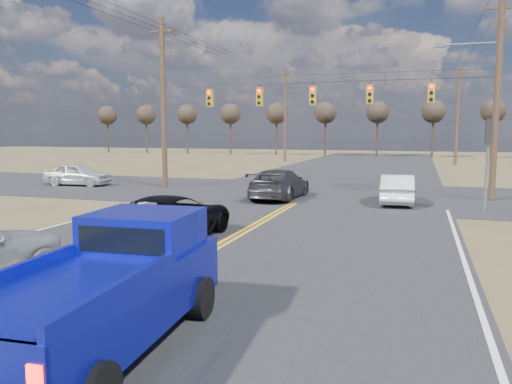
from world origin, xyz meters
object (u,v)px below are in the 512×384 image
(pickup_truck, at_px, (109,289))
(cross_car_west, at_px, (78,174))
(white_car_queue, at_px, (397,189))
(dgrey_car_queue, at_px, (280,184))
(black_suv, at_px, (170,217))

(pickup_truck, relative_size, cross_car_west, 1.30)
(white_car_queue, distance_m, dgrey_car_queue, 5.75)
(pickup_truck, relative_size, black_suv, 1.07)
(white_car_queue, distance_m, cross_car_west, 19.50)
(pickup_truck, distance_m, white_car_queue, 18.15)
(pickup_truck, height_order, black_suv, pickup_truck)
(pickup_truck, bearing_deg, dgrey_car_queue, 93.04)
(black_suv, bearing_deg, dgrey_car_queue, -90.03)
(black_suv, height_order, cross_car_west, cross_car_west)
(pickup_truck, bearing_deg, cross_car_west, 124.91)
(pickup_truck, height_order, white_car_queue, pickup_truck)
(pickup_truck, xyz_separation_m, cross_car_west, (-15.86, 19.66, -0.26))
(pickup_truck, distance_m, dgrey_car_queue, 17.93)
(black_suv, distance_m, cross_car_west, 17.73)
(black_suv, bearing_deg, cross_car_west, -39.11)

